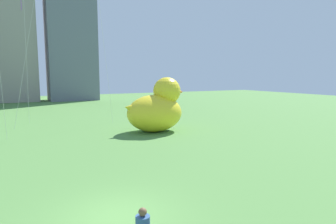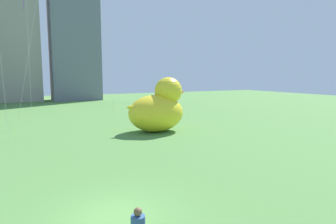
% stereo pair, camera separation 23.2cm
% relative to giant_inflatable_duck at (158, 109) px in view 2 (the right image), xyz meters
% --- Properties ---
extents(ground_plane, '(140.00, 140.00, 0.00)m').
position_rel_giant_inflatable_duck_xyz_m(ground_plane, '(-8.48, -14.15, -2.13)').
color(ground_plane, '#52843F').
extents(giant_inflatable_duck, '(6.04, 3.88, 5.01)m').
position_rel_giant_inflatable_duck_xyz_m(giant_inflatable_duck, '(0.00, 0.00, 0.00)').
color(giant_inflatable_duck, yellow).
rests_on(giant_inflatable_duck, ground).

